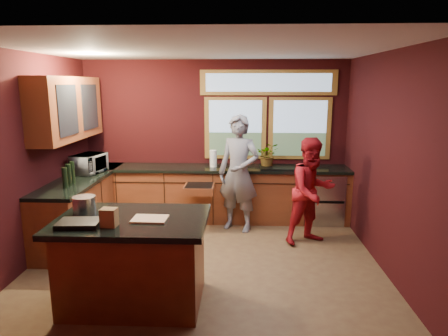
# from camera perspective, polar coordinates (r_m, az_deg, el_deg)

# --- Properties ---
(floor) EXTENTS (4.50, 4.50, 0.00)m
(floor) POSITION_cam_1_polar(r_m,az_deg,el_deg) (5.40, -2.63, -13.26)
(floor) COLOR brown
(floor) RESTS_ON ground
(room_shell) EXTENTS (4.52, 4.02, 2.71)m
(room_shell) POSITION_cam_1_polar(r_m,az_deg,el_deg) (5.32, -8.96, 6.39)
(room_shell) COLOR black
(room_shell) RESTS_ON ground
(back_counter) EXTENTS (4.50, 0.64, 0.93)m
(back_counter) POSITION_cam_1_polar(r_m,az_deg,el_deg) (6.82, 0.26, -3.66)
(back_counter) COLOR #5D2A16
(back_counter) RESTS_ON floor
(left_counter) EXTENTS (0.64, 2.30, 0.93)m
(left_counter) POSITION_cam_1_polar(r_m,az_deg,el_deg) (6.47, -19.52, -5.23)
(left_counter) COLOR #5D2A16
(left_counter) RESTS_ON floor
(island) EXTENTS (1.55, 1.05, 0.95)m
(island) POSITION_cam_1_polar(r_m,az_deg,el_deg) (4.42, -12.75, -12.70)
(island) COLOR #5D2A16
(island) RESTS_ON floor
(person_grey) EXTENTS (0.79, 0.67, 1.84)m
(person_grey) POSITION_cam_1_polar(r_m,az_deg,el_deg) (6.26, 2.11, -0.79)
(person_grey) COLOR slate
(person_grey) RESTS_ON floor
(person_red) EXTENTS (0.94, 0.87, 1.56)m
(person_red) POSITION_cam_1_polar(r_m,az_deg,el_deg) (5.91, 12.45, -3.26)
(person_red) COLOR maroon
(person_red) RESTS_ON floor
(microwave) EXTENTS (0.47, 0.60, 0.30)m
(microwave) POSITION_cam_1_polar(r_m,az_deg,el_deg) (6.57, -18.72, 0.60)
(microwave) COLOR #999999
(microwave) RESTS_ON left_counter
(potted_plant) EXTENTS (0.36, 0.32, 0.41)m
(potted_plant) POSITION_cam_1_polar(r_m,az_deg,el_deg) (6.74, 6.29, 1.89)
(potted_plant) COLOR #999999
(potted_plant) RESTS_ON back_counter
(paper_towel) EXTENTS (0.12, 0.12, 0.28)m
(paper_towel) POSITION_cam_1_polar(r_m,az_deg,el_deg) (6.70, -1.54, 1.36)
(paper_towel) COLOR white
(paper_towel) RESTS_ON back_counter
(cutting_board) EXTENTS (0.36, 0.26, 0.02)m
(cutting_board) POSITION_cam_1_polar(r_m,az_deg,el_deg) (4.15, -10.54, -7.17)
(cutting_board) COLOR tan
(cutting_board) RESTS_ON island
(stock_pot) EXTENTS (0.24, 0.24, 0.18)m
(stock_pot) POSITION_cam_1_polar(r_m,az_deg,el_deg) (4.53, -19.32, -4.96)
(stock_pot) COLOR #B0B0B5
(stock_pot) RESTS_ON island
(paper_bag) EXTENTS (0.16, 0.13, 0.18)m
(paper_bag) POSITION_cam_1_polar(r_m,az_deg,el_deg) (4.04, -16.10, -6.80)
(paper_bag) COLOR brown
(paper_bag) RESTS_ON island
(black_tray) EXTENTS (0.42, 0.31, 0.05)m
(black_tray) POSITION_cam_1_polar(r_m,az_deg,el_deg) (4.17, -19.99, -7.44)
(black_tray) COLOR black
(black_tray) RESTS_ON island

